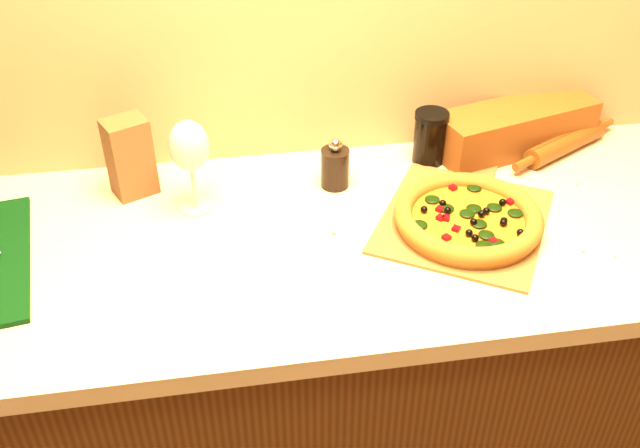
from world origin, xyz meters
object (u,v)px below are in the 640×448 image
at_px(rolling_pin, 565,143).
at_px(dark_jar, 430,137).
at_px(pizza_peel, 465,217).
at_px(pepper_grinder, 335,167).
at_px(pizza, 468,218).
at_px(wine_glass, 189,148).

relative_size(rolling_pin, dark_jar, 2.60).
distance_m(pizza_peel, pepper_grinder, 0.30).
relative_size(pizza, pepper_grinder, 2.53).
bearing_deg(pizza_peel, pizza, -71.70).
height_order(pizza, pepper_grinder, pepper_grinder).
distance_m(pizza_peel, rolling_pin, 0.39).
distance_m(pizza, wine_glass, 0.58).
height_order(pizza_peel, dark_jar, dark_jar).
xyz_separation_m(rolling_pin, dark_jar, (-0.33, 0.01, 0.04)).
xyz_separation_m(pepper_grinder, rolling_pin, (0.56, 0.05, -0.02)).
height_order(wine_glass, dark_jar, wine_glass).
height_order(pizza, wine_glass, wine_glass).
bearing_deg(rolling_pin, pizza, -142.09).
bearing_deg(wine_glass, rolling_pin, 5.96).
height_order(pepper_grinder, wine_glass, wine_glass).
bearing_deg(rolling_pin, pizza_peel, -145.19).
height_order(pizza, rolling_pin, same).
distance_m(pizza, pepper_grinder, 0.31).
xyz_separation_m(pizza, rolling_pin, (0.32, 0.25, -0.00)).
bearing_deg(wine_glass, pepper_grinder, 6.96).
height_order(pizza, dark_jar, dark_jar).
bearing_deg(pepper_grinder, pizza, -40.26).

